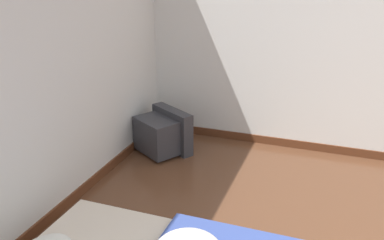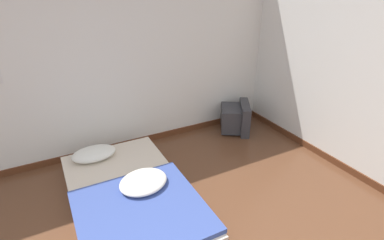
# 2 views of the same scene
# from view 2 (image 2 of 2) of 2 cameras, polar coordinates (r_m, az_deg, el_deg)

# --- Properties ---
(wall_back) EXTENTS (8.20, 0.08, 2.60)m
(wall_back) POSITION_cam_2_polar(r_m,az_deg,el_deg) (3.92, -23.23, 9.77)
(wall_back) COLOR silver
(wall_back) RESTS_ON ground_plane
(mattress_bed) EXTENTS (1.17, 2.00, 0.37)m
(mattress_bed) POSITION_cam_2_polar(r_m,az_deg,el_deg) (3.31, -11.69, -14.15)
(mattress_bed) COLOR beige
(mattress_bed) RESTS_ON ground_plane
(crt_tv) EXTENTS (0.63, 0.66, 0.46)m
(crt_tv) POSITION_cam_2_polar(r_m,az_deg,el_deg) (4.76, 8.43, 0.41)
(crt_tv) COLOR #333338
(crt_tv) RESTS_ON ground_plane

